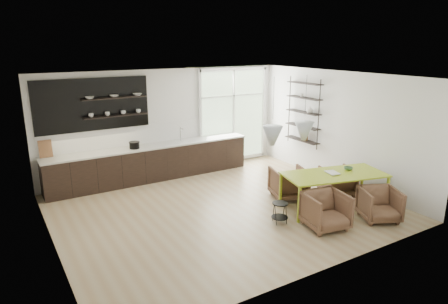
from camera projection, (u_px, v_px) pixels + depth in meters
The scene contains 11 objects.
room at pixel (220, 132), 9.73m from camera, with size 7.02×6.01×2.91m.
kitchen_run at pixel (148, 158), 10.63m from camera, with size 5.54×0.69×2.75m.
right_shelving at pixel (304, 114), 11.13m from camera, with size 0.26×1.22×1.90m.
dining_table at pixel (334, 176), 8.73m from camera, with size 2.41×1.52×0.81m.
armchair_back_left at pixel (288, 183), 9.46m from camera, with size 0.78×0.80×0.73m, color brown.
armchair_back_right at pixel (338, 181), 9.66m from camera, with size 0.72×0.74×0.68m, color brown.
armchair_front_left at pixel (325, 211), 7.89m from camera, with size 0.78×0.81×0.73m, color brown.
armchair_front_right at pixel (379, 204), 8.25m from camera, with size 0.73×0.75×0.69m, color brown.
wire_stool at pixel (280, 210), 8.14m from camera, with size 0.35×0.35×0.44m.
table_book at pixel (328, 173), 8.69m from camera, with size 0.23×0.31×0.03m, color white.
table_bowl at pixel (348, 168), 8.97m from camera, with size 0.20×0.20×0.06m, color #4C764C.
Camera 1 is at (-4.25, -7.09, 3.59)m, focal length 32.00 mm.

